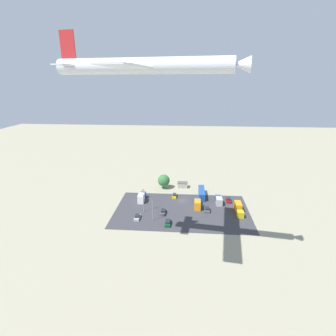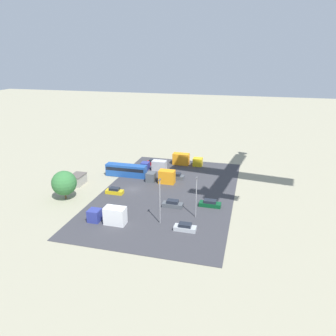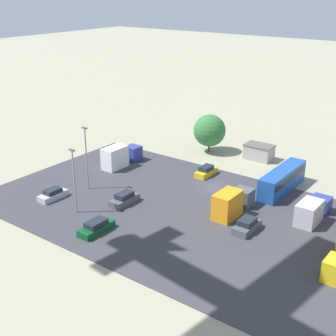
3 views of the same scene
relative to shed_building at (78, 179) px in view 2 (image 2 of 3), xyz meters
The scene contains 17 objects.
ground_plane 15.01m from the shed_building, 91.23° to the left, with size 400.00×400.00×0.00m, color gray.
parking_lot_surface 24.13m from the shed_building, 90.76° to the left, with size 52.51×31.53×0.08m.
shed_building is the anchor object (origin of this frame).
bus 13.25m from the shed_building, 130.72° to the left, with size 2.54×11.30×3.28m.
parked_car_0 35.58m from the shed_building, 63.30° to the left, with size 1.78×4.27×1.45m.
parked_car_1 27.88m from the shed_building, 75.86° to the left, with size 1.81×4.49×1.63m.
parked_car_2 24.47m from the shed_building, 144.02° to the left, with size 1.92×4.21×1.62m.
parked_car_3 35.23m from the shed_building, 82.89° to the left, with size 1.91×4.79×1.50m.
parked_car_4 25.88m from the shed_building, 113.18° to the left, with size 1.98×4.22×1.62m.
parked_car_5 12.18m from the shed_building, 74.27° to the left, with size 1.74×4.25×1.53m.
parked_truck_0 22.48m from the shed_building, 133.60° to the left, with size 2.44×7.42×2.88m.
parked_truck_1 32.65m from the shed_building, 133.05° to the left, with size 2.40×8.96×3.43m.
parked_truck_2 21.93m from the shed_building, 107.16° to the left, with size 2.44×7.51×3.47m.
parked_truck_3 23.75m from the shed_building, 44.32° to the left, with size 2.40×7.79×3.53m.
tree_near_shed 9.50m from the shed_building, 11.75° to the left, with size 5.71×5.71×6.84m.
light_pole_lot_centre 34.49m from the shed_building, 72.78° to the left, with size 0.90×0.28×8.82m.
light_pole_lot_edge 30.34m from the shed_building, 61.19° to the left, with size 0.90×0.28×9.39m.
Camera 2 is at (70.49, 27.73, 32.14)m, focal length 35.00 mm.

